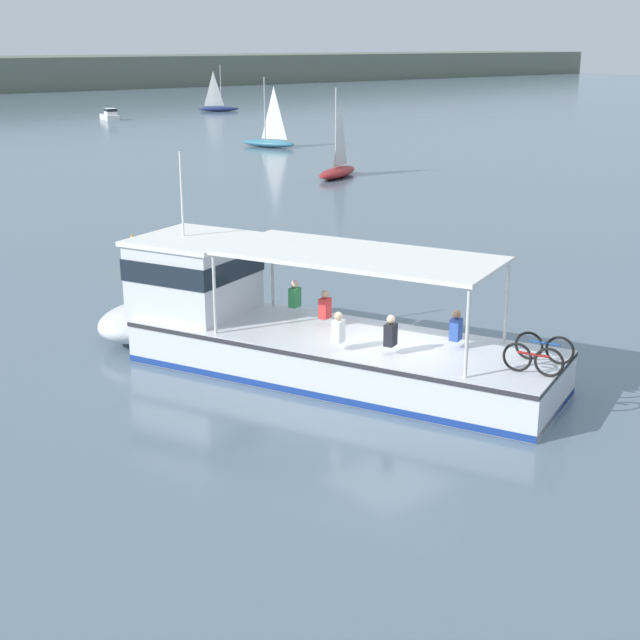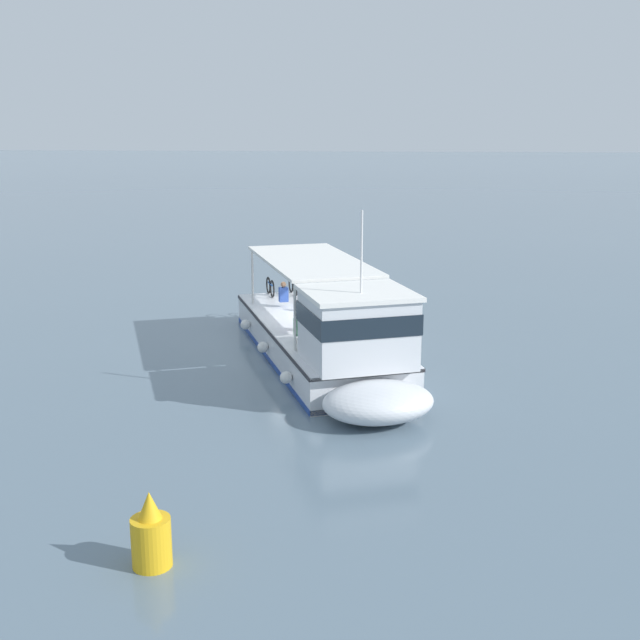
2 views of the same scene
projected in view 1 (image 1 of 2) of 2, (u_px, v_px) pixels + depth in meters
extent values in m
plane|color=slate|center=(390.00, 388.00, 21.95)|extent=(400.00, 400.00, 0.00)
cube|color=silver|center=(341.00, 356.00, 22.53)|extent=(6.97, 11.22, 1.10)
ellipsoid|color=silver|center=(144.00, 321.00, 25.37)|extent=(3.55, 3.13, 1.01)
cube|color=navy|center=(341.00, 373.00, 22.66)|extent=(7.01, 11.23, 0.16)
cube|color=#2D2D33|center=(341.00, 338.00, 22.39)|extent=(7.02, 11.24, 0.10)
cube|color=silver|center=(194.00, 277.00, 24.10)|extent=(3.49, 3.42, 1.90)
cube|color=#19232D|center=(194.00, 264.00, 24.01)|extent=(3.56, 3.48, 0.56)
cube|color=white|center=(193.00, 239.00, 23.81)|extent=(3.70, 3.63, 0.12)
cube|color=white|center=(359.00, 256.00, 21.56)|extent=(5.21, 7.31, 0.10)
cylinder|color=silver|center=(215.00, 294.00, 22.21)|extent=(0.08, 0.08, 2.00)
cylinder|color=silver|center=(273.00, 271.00, 24.50)|extent=(0.08, 0.08, 2.00)
cylinder|color=silver|center=(467.00, 333.00, 19.24)|extent=(0.08, 0.08, 2.00)
cylinder|color=silver|center=(507.00, 302.00, 21.52)|extent=(0.08, 0.08, 2.00)
cylinder|color=silver|center=(182.00, 194.00, 23.61)|extent=(0.06, 0.06, 2.20)
sphere|color=white|center=(263.00, 321.00, 25.59)|extent=(0.36, 0.36, 0.36)
sphere|color=white|center=(369.00, 338.00, 24.08)|extent=(0.36, 0.36, 0.36)
sphere|color=white|center=(481.00, 357.00, 22.66)|extent=(0.36, 0.36, 0.36)
torus|color=black|center=(517.00, 357.00, 19.81)|extent=(0.30, 0.64, 0.66)
torus|color=black|center=(549.00, 362.00, 19.49)|extent=(0.30, 0.64, 0.66)
cylinder|color=maroon|center=(533.00, 354.00, 19.61)|extent=(0.31, 0.67, 0.06)
torus|color=black|center=(529.00, 346.00, 20.56)|extent=(0.30, 0.64, 0.66)
torus|color=black|center=(560.00, 350.00, 20.24)|extent=(0.30, 0.64, 0.66)
cylinder|color=#1E478C|center=(545.00, 343.00, 20.37)|extent=(0.31, 0.67, 0.06)
cube|color=#2D4CA5|center=(456.00, 329.00, 21.29)|extent=(0.38, 0.32, 0.52)
sphere|color=#9E7051|center=(457.00, 314.00, 21.18)|extent=(0.20, 0.20, 0.20)
cube|color=black|center=(391.00, 335.00, 20.90)|extent=(0.38, 0.32, 0.52)
sphere|color=beige|center=(391.00, 319.00, 20.80)|extent=(0.20, 0.20, 0.20)
cube|color=white|center=(338.00, 331.00, 21.16)|extent=(0.38, 0.32, 0.52)
sphere|color=beige|center=(338.00, 316.00, 21.05)|extent=(0.20, 0.20, 0.20)
cube|color=red|center=(325.00, 308.00, 22.98)|extent=(0.38, 0.32, 0.52)
sphere|color=tan|center=(325.00, 294.00, 22.87)|extent=(0.20, 0.20, 0.20)
cube|color=#338C4C|center=(295.00, 297.00, 23.95)|extent=(0.38, 0.32, 0.52)
sphere|color=beige|center=(295.00, 284.00, 23.85)|extent=(0.20, 0.20, 0.20)
ellipsoid|color=maroon|center=(337.00, 172.00, 56.13)|extent=(4.90, 3.49, 0.60)
cylinder|color=silver|center=(336.00, 128.00, 55.07)|extent=(0.08, 0.08, 4.80)
pyramid|color=white|center=(340.00, 132.00, 55.92)|extent=(1.53, 0.85, 4.08)
cube|color=white|center=(109.00, 117.00, 97.53)|extent=(2.11, 3.80, 0.56)
cube|color=white|center=(111.00, 112.00, 96.80)|extent=(1.39, 1.82, 0.70)
cube|color=#19232D|center=(110.00, 110.00, 96.75)|extent=(1.42, 1.82, 0.28)
ellipsoid|color=teal|center=(268.00, 143.00, 72.27)|extent=(2.96, 4.99, 0.60)
cylinder|color=silver|center=(265.00, 108.00, 71.62)|extent=(0.08, 0.08, 4.80)
pyramid|color=white|center=(274.00, 113.00, 71.33)|extent=(0.64, 1.62, 4.08)
ellipsoid|color=navy|center=(219.00, 109.00, 109.52)|extent=(4.80, 3.75, 0.60)
cylinder|color=silver|center=(221.00, 86.00, 108.77)|extent=(0.08, 0.08, 4.80)
pyramid|color=white|center=(214.00, 88.00, 108.72)|extent=(1.47, 0.96, 4.08)
cylinder|color=gold|center=(133.00, 259.00, 33.05)|extent=(0.70, 0.70, 0.90)
cone|color=gold|center=(132.00, 240.00, 32.84)|extent=(0.42, 0.42, 0.50)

